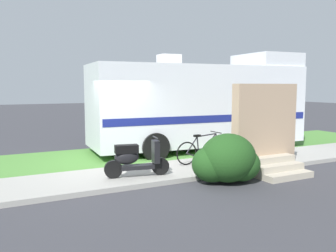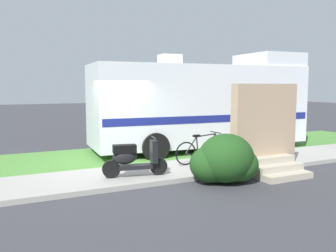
# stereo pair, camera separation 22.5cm
# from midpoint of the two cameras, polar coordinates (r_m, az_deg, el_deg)

# --- Properties ---
(ground_plane) EXTENTS (80.00, 80.00, 0.00)m
(ground_plane) POSITION_cam_midpoint_polar(r_m,az_deg,el_deg) (10.42, -9.01, -6.71)
(ground_plane) COLOR #38383D
(sidewalk) EXTENTS (24.00, 2.00, 0.12)m
(sidewalk) POSITION_cam_midpoint_polar(r_m,az_deg,el_deg) (9.30, -6.68, -7.88)
(sidewalk) COLOR #9E9B93
(sidewalk) RESTS_ON ground
(grass_strip) EXTENTS (24.00, 3.40, 0.08)m
(grass_strip) POSITION_cam_midpoint_polar(r_m,az_deg,el_deg) (11.81, -11.30, -5.00)
(grass_strip) COLOR #4C8438
(grass_strip) RESTS_ON ground
(motorhome_rv) EXTENTS (7.85, 2.93, 3.55)m
(motorhome_rv) POSITION_cam_midpoint_polar(r_m,az_deg,el_deg) (13.04, 4.78, 3.47)
(motorhome_rv) COLOR silver
(motorhome_rv) RESTS_ON ground
(scooter) EXTENTS (1.61, 0.59, 0.97)m
(scooter) POSITION_cam_midpoint_polar(r_m,az_deg,el_deg) (8.88, -6.04, -5.12)
(scooter) COLOR black
(scooter) RESTS_ON ground
(bicycle) EXTENTS (1.76, 0.52, 0.89)m
(bicycle) POSITION_cam_midpoint_polar(r_m,az_deg,el_deg) (10.44, 4.91, -3.84)
(bicycle) COLOR black
(bicycle) RESTS_ON ground
(pickup_truck_near) EXTENTS (5.28, 2.29, 1.84)m
(pickup_truck_near) POSITION_cam_midpoint_polar(r_m,az_deg,el_deg) (18.96, 6.66, 2.20)
(pickup_truck_near) COLOR #1E478C
(pickup_truck_near) RESTS_ON ground
(porch_steps) EXTENTS (2.00, 1.26, 2.40)m
(porch_steps) POSITION_cam_midpoint_polar(r_m,az_deg,el_deg) (10.03, 14.84, -1.73)
(porch_steps) COLOR #B2A893
(porch_steps) RESTS_ON ground
(bush_by_porch) EXTENTS (1.66, 1.25, 1.18)m
(bush_by_porch) POSITION_cam_midpoint_polar(r_m,az_deg,el_deg) (8.79, 8.59, -5.43)
(bush_by_porch) COLOR #1E4719
(bush_by_porch) RESTS_ON ground
(bottle_green) EXTENTS (0.07, 0.07, 0.23)m
(bottle_green) POSITION_cam_midpoint_polar(r_m,az_deg,el_deg) (11.43, 13.23, -4.52)
(bottle_green) COLOR #19722D
(bottle_green) RESTS_ON ground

